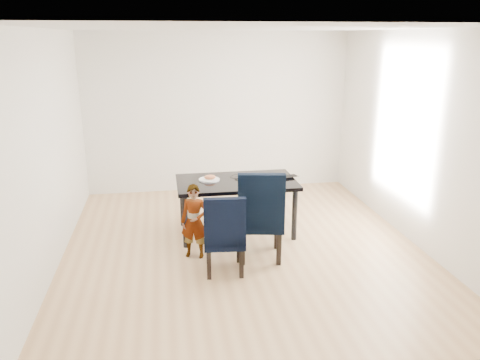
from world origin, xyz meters
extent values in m
cube|color=tan|center=(0.00, 0.00, -0.01)|extent=(4.50, 5.00, 0.01)
cube|color=white|center=(0.00, 0.00, 2.71)|extent=(4.50, 5.00, 0.01)
cube|color=white|center=(0.00, 2.50, 1.35)|extent=(4.50, 0.01, 2.70)
cube|color=silver|center=(0.00, -2.50, 1.35)|extent=(4.50, 0.01, 2.70)
cube|color=silver|center=(-2.25, 0.00, 1.35)|extent=(0.01, 5.00, 2.70)
cube|color=white|center=(2.25, 0.00, 1.35)|extent=(0.01, 5.00, 2.70)
cube|color=black|center=(0.00, 0.50, 0.38)|extent=(1.60, 0.90, 0.75)
cube|color=black|center=(-0.31, -0.57, 0.48)|extent=(0.50, 0.51, 0.96)
cube|color=black|center=(0.17, -0.28, 0.56)|extent=(0.63, 0.65, 1.13)
imported|color=red|center=(-0.62, -0.15, 0.46)|extent=(0.39, 0.31, 0.92)
cylinder|color=white|center=(-0.36, 0.58, 0.76)|extent=(0.32, 0.32, 0.02)
ellipsoid|color=#C97247|center=(-0.35, 0.57, 0.80)|extent=(0.16, 0.09, 0.06)
imported|color=black|center=(0.68, 0.55, 0.76)|extent=(0.37, 0.28, 0.03)
torus|color=black|center=(0.05, 0.57, 0.75)|extent=(0.16, 0.16, 0.01)
camera|label=1|loc=(-0.94, -5.44, 2.62)|focal=35.00mm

